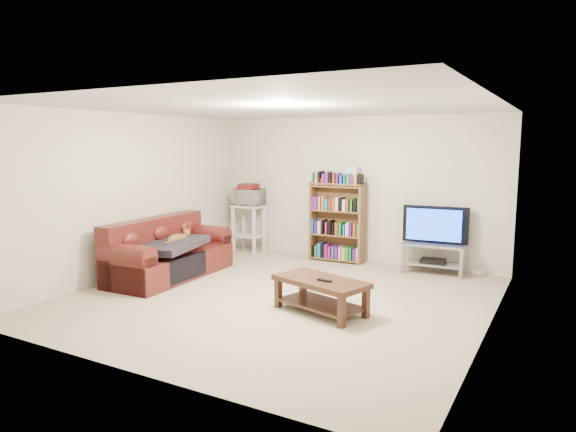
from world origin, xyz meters
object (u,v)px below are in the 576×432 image
Objects in this scene: sofa at (166,256)px; coffee_table at (321,289)px; tv_stand at (433,253)px; bookshelf at (337,221)px.

coffee_table is (2.71, -0.38, -0.03)m from sofa.
tv_stand reaches higher than coffee_table.
coffee_table is at bearing -10.37° from sofa.
sofa is 1.69× the size of coffee_table.
coffee_table is 0.92× the size of bookshelf.
sofa is 2.18× the size of tv_stand.
sofa reaches higher than coffee_table.
tv_stand is (0.71, 2.48, 0.03)m from coffee_table.
sofa is 2.83m from bookshelf.
bookshelf reaches higher than sofa.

